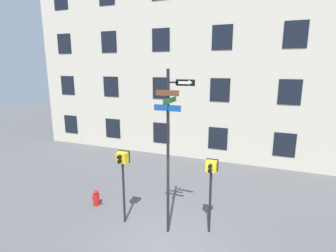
% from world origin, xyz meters
% --- Properties ---
extents(ground_plane, '(60.00, 60.00, 0.00)m').
position_xyz_m(ground_plane, '(0.00, 0.00, 0.00)').
color(ground_plane, '#515154').
extents(building_facade, '(24.00, 0.63, 13.49)m').
position_xyz_m(building_facade, '(-0.00, 8.19, 6.75)').
color(building_facade, beige).
rests_on(building_facade, ground_plane).
extents(street_sign_pole, '(1.22, 1.05, 5.20)m').
position_xyz_m(street_sign_pole, '(-0.17, 0.76, 3.07)').
color(street_sign_pole, black).
rests_on(street_sign_pole, ground_plane).
extents(pedestrian_signal_left, '(0.40, 0.40, 2.54)m').
position_xyz_m(pedestrian_signal_left, '(-1.83, 0.73, 2.00)').
color(pedestrian_signal_left, black).
rests_on(pedestrian_signal_left, ground_plane).
extents(pedestrian_signal_right, '(0.38, 0.40, 2.45)m').
position_xyz_m(pedestrian_signal_right, '(1.02, 1.24, 1.91)').
color(pedestrian_signal_right, black).
rests_on(pedestrian_signal_right, ground_plane).
extents(fire_hydrant, '(0.40, 0.24, 0.64)m').
position_xyz_m(fire_hydrant, '(-3.42, 1.31, 0.30)').
color(fire_hydrant, red).
rests_on(fire_hydrant, ground_plane).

